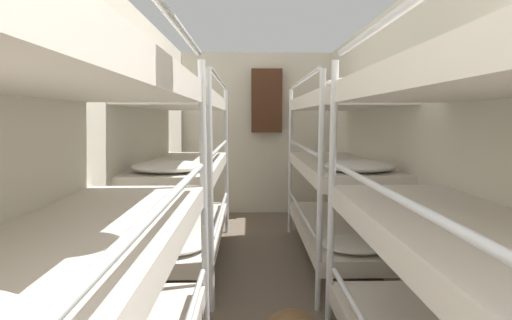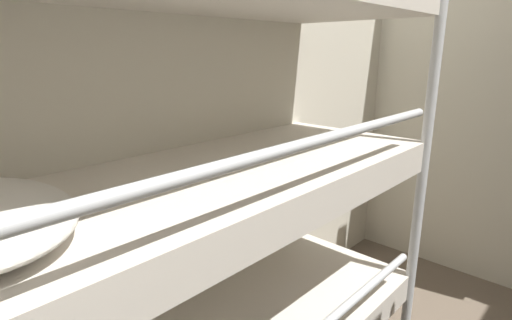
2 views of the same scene
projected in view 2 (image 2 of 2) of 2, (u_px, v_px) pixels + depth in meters
The scene contains 1 object.
bunk_stack_left_far at pixel (199, 191), 1.26m from camera, with size 0.72×1.82×1.81m.
Camera 2 is at (0.20, 2.76, 1.39)m, focal length 28.00 mm.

